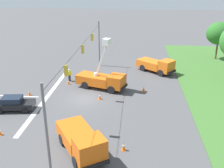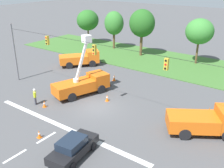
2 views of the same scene
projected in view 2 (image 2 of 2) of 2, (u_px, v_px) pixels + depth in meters
ground_plane at (97, 108)px, 26.62m from camera, size 200.00×200.00×0.00m
grass_verge at (171, 63)px, 40.04m from camera, size 56.00×12.00×0.10m
lane_markings at (51, 135)px, 22.05m from camera, size 17.60×15.25×0.01m
signal_gantry at (96, 66)px, 24.91m from camera, size 26.20×0.33×7.20m
tree_far_west at (88, 20)px, 49.90m from camera, size 4.09×4.32×6.52m
tree_west at (114, 23)px, 46.37m from camera, size 3.59×3.06×6.74m
tree_centre at (142, 23)px, 41.89m from camera, size 4.23×3.80×7.61m
tree_east at (200, 31)px, 37.96m from camera, size 4.07×4.02×6.81m
utility_truck_bucket_lift at (83, 83)px, 29.23m from camera, size 4.21×6.87×6.62m
utility_truck_support_near at (206, 121)px, 21.85m from camera, size 6.31×5.22×2.37m
utility_truck_support_far at (81, 58)px, 38.71m from camera, size 5.49×5.96×2.22m
sedan_black at (73, 147)px, 19.11m from camera, size 2.34×4.49×1.56m
road_worker at (35, 96)px, 26.91m from camera, size 0.51×0.47×1.77m
traffic_cone_foreground_left at (107, 98)px, 27.87m from camera, size 0.36×0.36×0.77m
traffic_cone_foreground_right at (114, 78)px, 33.33m from camera, size 0.36×0.36×0.81m
traffic_cone_mid_left at (209, 111)px, 25.06m from camera, size 0.36×0.36×0.79m
traffic_cone_mid_right at (44, 104)px, 26.59m from camera, size 0.36×0.36×0.74m
traffic_cone_near_bucket at (39, 134)px, 21.53m from camera, size 0.36×0.36×0.71m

